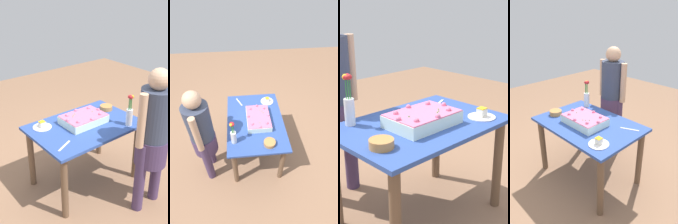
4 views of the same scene
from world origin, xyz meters
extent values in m
plane|color=#956C4F|center=(0.00, 0.00, 0.00)|extent=(8.00, 8.00, 0.00)
cube|color=#304D9B|center=(0.00, 0.00, 0.73)|extent=(1.17, 0.80, 0.03)
cylinder|color=brown|center=(-0.51, -0.32, 0.36)|extent=(0.07, 0.07, 0.71)
cylinder|color=brown|center=(0.51, -0.32, 0.36)|extent=(0.07, 0.07, 0.71)
cylinder|color=brown|center=(-0.51, 0.32, 0.36)|extent=(0.07, 0.07, 0.71)
cylinder|color=brown|center=(0.51, 0.32, 0.36)|extent=(0.07, 0.07, 0.71)
cube|color=white|center=(0.02, 0.04, 0.79)|extent=(0.47, 0.32, 0.08)
cube|color=pink|center=(0.02, 0.04, 0.83)|extent=(0.46, 0.32, 0.01)
sphere|color=pink|center=(0.23, 0.04, 0.84)|extent=(0.04, 0.04, 0.04)
sphere|color=pink|center=(0.17, 0.14, 0.84)|extent=(0.04, 0.04, 0.04)
sphere|color=pink|center=(0.02, 0.18, 0.84)|extent=(0.04, 0.04, 0.04)
sphere|color=pink|center=(-0.13, 0.14, 0.84)|extent=(0.04, 0.04, 0.04)
sphere|color=pink|center=(-0.19, 0.04, 0.84)|extent=(0.04, 0.04, 0.04)
sphere|color=pink|center=(-0.13, -0.06, 0.84)|extent=(0.04, 0.04, 0.04)
sphere|color=pink|center=(0.02, -0.10, 0.84)|extent=(0.04, 0.04, 0.04)
sphere|color=pink|center=(0.17, -0.06, 0.84)|extent=(0.04, 0.04, 0.04)
cone|color=#2D8438|center=(-0.10, 0.08, 0.84)|extent=(0.02, 0.02, 0.02)
cone|color=#2D8438|center=(-0.04, 0.12, 0.84)|extent=(0.02, 0.02, 0.02)
cone|color=#2D8438|center=(0.15, 0.05, 0.84)|extent=(0.02, 0.02, 0.02)
cone|color=#2D8438|center=(-0.07, 0.11, 0.84)|extent=(0.02, 0.02, 0.02)
cylinder|color=white|center=(-0.39, 0.23, 0.75)|extent=(0.20, 0.20, 0.01)
cube|color=white|center=(-0.39, 0.23, 0.78)|extent=(0.06, 0.06, 0.06)
cube|color=yellow|center=(-0.39, 0.23, 0.81)|extent=(0.06, 0.06, 0.01)
cube|color=silver|center=(-0.42, -0.21, 0.75)|extent=(0.19, 0.10, 0.00)
cylinder|color=white|center=(0.36, -0.30, 0.84)|extent=(0.07, 0.07, 0.19)
cylinder|color=#2D8438|center=(0.38, -0.31, 1.00)|extent=(0.01, 0.01, 0.15)
sphere|color=red|center=(0.38, -0.31, 1.08)|extent=(0.03, 0.03, 0.03)
cylinder|color=#2D8438|center=(0.37, -0.29, 1.00)|extent=(0.01, 0.01, 0.15)
sphere|color=red|center=(0.37, -0.29, 1.08)|extent=(0.03, 0.03, 0.03)
cylinder|color=#2D8438|center=(0.35, -0.30, 1.00)|extent=(0.01, 0.01, 0.15)
sphere|color=red|center=(0.35, -0.30, 1.08)|extent=(0.04, 0.04, 0.04)
cylinder|color=#2D8438|center=(0.35, -0.32, 1.00)|extent=(0.01, 0.01, 0.15)
sphere|color=red|center=(0.35, -0.32, 1.08)|extent=(0.04, 0.04, 0.04)
cylinder|color=#2D8438|center=(0.37, -0.32, 1.00)|extent=(0.01, 0.01, 0.15)
sphere|color=gold|center=(0.37, -0.32, 1.08)|extent=(0.04, 0.04, 0.04)
cylinder|color=#BE8143|center=(0.44, 0.14, 0.77)|extent=(0.15, 0.15, 0.05)
cylinder|color=#473458|center=(0.40, -0.70, 0.39)|extent=(0.11, 0.11, 0.78)
cylinder|color=#473458|center=(0.14, -0.70, 0.39)|extent=(0.11, 0.11, 0.78)
cylinder|color=#473458|center=(0.27, -0.70, 0.66)|extent=(0.32, 0.31, 0.28)
cylinder|color=#373F54|center=(0.27, -0.70, 1.04)|extent=(0.30, 0.30, 0.52)
sphere|color=tan|center=(0.27, -0.70, 1.39)|extent=(0.20, 0.20, 0.20)
cylinder|color=tan|center=(0.46, -0.70, 1.04)|extent=(0.08, 0.08, 0.52)
cylinder|color=tan|center=(0.08, -0.70, 1.04)|extent=(0.08, 0.08, 0.52)
camera|label=1|loc=(-1.68, -2.08, 2.18)|focal=45.00mm
camera|label=2|loc=(1.74, -0.19, 2.55)|focal=28.00mm
camera|label=3|loc=(1.54, 1.59, 1.58)|focal=55.00mm
camera|label=4|loc=(-1.62, 1.49, 1.89)|focal=35.00mm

